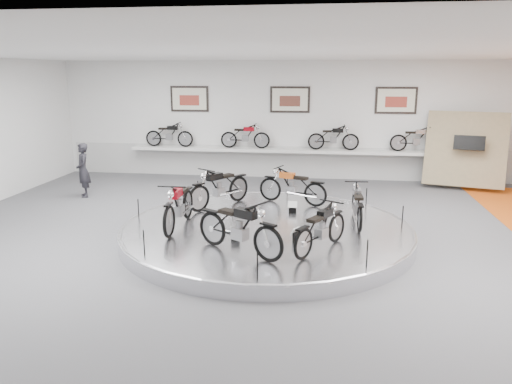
# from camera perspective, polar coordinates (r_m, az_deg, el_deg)

# --- Properties ---
(floor) EXTENTS (16.00, 16.00, 0.00)m
(floor) POSITION_cam_1_polar(r_m,az_deg,el_deg) (10.86, 1.02, -5.85)
(floor) COLOR #4E4E50
(floor) RESTS_ON ground
(ceiling) EXTENTS (16.00, 16.00, 0.00)m
(ceiling) POSITION_cam_1_polar(r_m,az_deg,el_deg) (10.25, 1.11, 15.75)
(ceiling) COLOR white
(ceiling) RESTS_ON wall_back
(wall_back) EXTENTS (16.00, 0.00, 16.00)m
(wall_back) POSITION_cam_1_polar(r_m,az_deg,el_deg) (17.29, 3.87, 8.18)
(wall_back) COLOR silver
(wall_back) RESTS_ON floor
(wall_front) EXTENTS (16.00, 0.00, 16.00)m
(wall_front) POSITION_cam_1_polar(r_m,az_deg,el_deg) (3.76, -12.12, -12.05)
(wall_front) COLOR silver
(wall_front) RESTS_ON floor
(dado_band) EXTENTS (15.68, 0.04, 1.10)m
(dado_band) POSITION_cam_1_polar(r_m,az_deg,el_deg) (17.46, 3.79, 3.43)
(dado_band) COLOR #BCBCBA
(dado_band) RESTS_ON floor
(display_platform) EXTENTS (6.40, 6.40, 0.30)m
(display_platform) POSITION_cam_1_polar(r_m,az_deg,el_deg) (11.09, 1.21, -4.61)
(display_platform) COLOR silver
(display_platform) RESTS_ON floor
(platform_rim) EXTENTS (6.40, 6.40, 0.10)m
(platform_rim) POSITION_cam_1_polar(r_m,az_deg,el_deg) (11.06, 1.21, -4.02)
(platform_rim) COLOR #B2B2BA
(platform_rim) RESTS_ON display_platform
(shelf) EXTENTS (11.00, 0.55, 0.10)m
(shelf) POSITION_cam_1_polar(r_m,az_deg,el_deg) (17.11, 3.74, 4.76)
(shelf) COLOR silver
(shelf) RESTS_ON wall_back
(poster_left) EXTENTS (1.35, 0.06, 0.88)m
(poster_left) POSITION_cam_1_polar(r_m,az_deg,el_deg) (17.79, -7.61, 10.51)
(poster_left) COLOR silver
(poster_left) RESTS_ON wall_back
(poster_center) EXTENTS (1.35, 0.06, 0.88)m
(poster_center) POSITION_cam_1_polar(r_m,az_deg,el_deg) (17.20, 3.90, 10.49)
(poster_center) COLOR silver
(poster_center) RESTS_ON wall_back
(poster_right) EXTENTS (1.35, 0.06, 0.88)m
(poster_right) POSITION_cam_1_polar(r_m,az_deg,el_deg) (17.31, 15.72, 10.05)
(poster_right) COLOR silver
(poster_right) RESTS_ON wall_back
(display_panel) EXTENTS (2.56, 1.52, 2.30)m
(display_panel) POSITION_cam_1_polar(r_m,az_deg,el_deg) (17.01, 22.82, 4.53)
(display_panel) COLOR #9B8660
(display_panel) RESTS_ON floor
(shelf_bike_a) EXTENTS (1.22, 0.43, 0.73)m
(shelf_bike_a) POSITION_cam_1_polar(r_m,az_deg,el_deg) (17.86, -9.88, 6.30)
(shelf_bike_a) COLOR black
(shelf_bike_a) RESTS_ON shelf
(shelf_bike_b) EXTENTS (1.22, 0.43, 0.73)m
(shelf_bike_b) POSITION_cam_1_polar(r_m,az_deg,el_deg) (17.23, -1.24, 6.24)
(shelf_bike_b) COLOR maroon
(shelf_bike_b) RESTS_ON shelf
(shelf_bike_c) EXTENTS (1.22, 0.43, 0.73)m
(shelf_bike_c) POSITION_cam_1_polar(r_m,az_deg,el_deg) (17.02, 8.84, 5.99)
(shelf_bike_c) COLOR black
(shelf_bike_c) RESTS_ON shelf
(shelf_bike_d) EXTENTS (1.22, 0.43, 0.73)m
(shelf_bike_d) POSITION_cam_1_polar(r_m,az_deg,el_deg) (17.27, 17.87, 5.61)
(shelf_bike_d) COLOR #ADADB2
(shelf_bike_d) RESTS_ON shelf
(bike_a) EXTENTS (0.60, 1.55, 0.90)m
(bike_a) POSITION_cam_1_polar(r_m,az_deg,el_deg) (11.29, 11.49, -1.39)
(bike_a) COLOR #ADADB2
(bike_a) RESTS_ON display_platform
(bike_b) EXTENTS (1.69, 1.09, 0.94)m
(bike_b) POSITION_cam_1_polar(r_m,az_deg,el_deg) (12.80, 4.18, 0.71)
(bike_b) COLOR #C1541A
(bike_b) RESTS_ON display_platform
(bike_c) EXTENTS (1.48, 1.78, 1.02)m
(bike_c) POSITION_cam_1_polar(r_m,az_deg,el_deg) (12.52, -4.20, 0.60)
(bike_c) COLOR black
(bike_c) RESTS_ON display_platform
(bike_d) EXTENTS (0.63, 1.76, 1.03)m
(bike_d) POSITION_cam_1_polar(r_m,az_deg,el_deg) (10.91, -8.83, -1.43)
(bike_d) COLOR maroon
(bike_d) RESTS_ON display_platform
(bike_e) EXTENTS (1.81, 1.44, 1.03)m
(bike_e) POSITION_cam_1_polar(r_m,az_deg,el_deg) (9.26, -1.96, -4.01)
(bike_e) COLOR black
(bike_e) RESTS_ON display_platform
(bike_f) EXTENTS (1.23, 1.60, 0.90)m
(bike_f) POSITION_cam_1_polar(r_m,az_deg,el_deg) (9.49, 7.43, -4.07)
(bike_f) COLOR black
(bike_f) RESTS_ON display_platform
(visitor) EXTENTS (0.64, 0.70, 1.60)m
(visitor) POSITION_cam_1_polar(r_m,az_deg,el_deg) (15.52, -19.15, 2.37)
(visitor) COLOR black
(visitor) RESTS_ON floor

